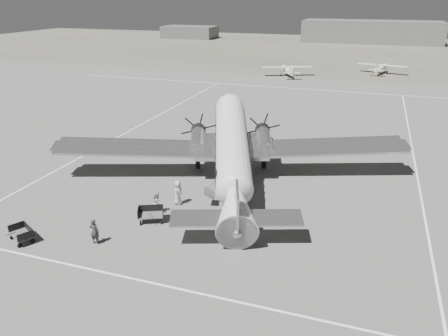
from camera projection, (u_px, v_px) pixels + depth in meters
ground at (261, 187)px, 34.98m from camera, size 260.00×260.00×0.00m
taxi_line_near at (195, 292)px, 22.68m from camera, size 60.00×0.15×0.01m
taxi_line_right at (423, 210)px, 31.38m from camera, size 0.15×80.00×0.01m
taxi_line_left at (128, 131)px, 49.16m from camera, size 0.15×60.00×0.01m
taxi_line_horizon at (323, 90)px, 70.13m from camera, size 90.00×0.15×0.01m
grass_infield at (348, 51)px, 118.45m from camera, size 260.00×90.00×0.01m
hangar_main at (371, 32)px, 137.70m from camera, size 42.00×14.00×6.60m
shed_secondary at (190, 32)px, 151.77m from camera, size 18.00×10.00×4.00m
dc3_airliner at (232, 152)px, 34.47m from camera, size 35.01×29.48×5.68m
light_plane_left at (287, 71)px, 81.56m from camera, size 12.03×11.11×2.01m
light_plane_right at (381, 69)px, 84.15m from camera, size 10.99×9.70×1.95m
baggage_cart_near at (151, 215)px, 29.58m from camera, size 2.18×1.92×1.02m
baggage_cart_far at (22, 234)px, 27.20m from camera, size 2.10×1.90×0.98m
ground_crew at (95, 231)px, 26.83m from camera, size 0.63×0.42×1.69m
ramp_agent at (158, 202)px, 30.64m from camera, size 0.71×0.86×1.62m
passenger at (178, 193)px, 31.87m from camera, size 0.60×0.91×1.85m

